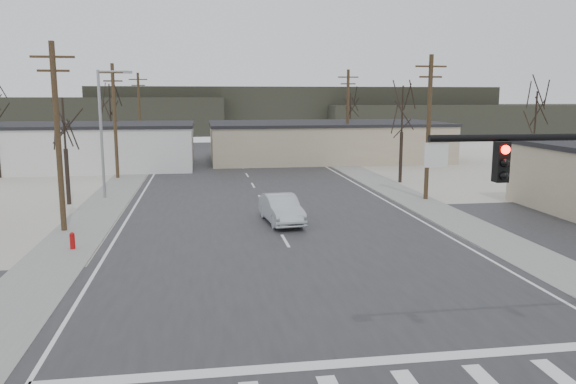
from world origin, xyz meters
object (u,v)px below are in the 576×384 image
fire_hydrant (72,241)px  car_far_b (182,143)px  sedan_crossing (281,209)px  car_far_a (299,154)px

fire_hydrant → car_far_b: car_far_b is taller
fire_hydrant → sedan_crossing: 11.35m
sedan_crossing → car_far_b: bearing=92.5°
sedan_crossing → fire_hydrant: bearing=-164.9°
car_far_a → car_far_b: car_far_a is taller
fire_hydrant → car_far_a: bearing=63.6°
sedan_crossing → car_far_a: (6.16, 29.60, 0.04)m
sedan_crossing → car_far_b: size_ratio=1.13×
fire_hydrant → car_far_b: bearing=86.2°
fire_hydrant → sedan_crossing: size_ratio=0.18×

